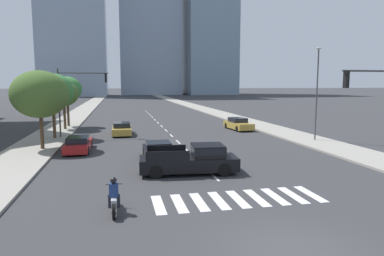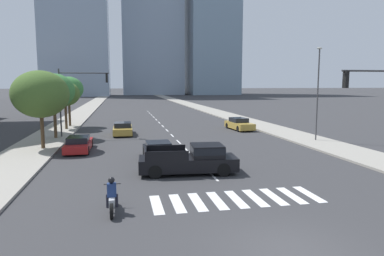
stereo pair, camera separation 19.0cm
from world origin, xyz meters
name	(u,v)px [view 2 (the right image)]	position (x,y,z in m)	size (l,w,h in m)	color
ground_plane	(289,252)	(0.00, 0.00, 0.00)	(800.00, 800.00, 0.00)	#333335
sidewalk_east	(263,126)	(11.85, 30.00, 0.07)	(4.00, 260.00, 0.15)	gray
sidewalk_west	(57,131)	(-11.85, 30.00, 0.07)	(4.00, 260.00, 0.15)	gray
crosswalk_near	(236,199)	(0.00, 5.08, 0.00)	(7.65, 2.46, 0.01)	silver
lane_divider_center	(163,126)	(0.00, 33.08, 0.00)	(0.14, 50.00, 0.01)	silver
motorcycle_lead	(112,198)	(-5.45, 4.55, 0.58)	(0.70, 2.08, 1.49)	black
pickup_truck	(193,159)	(-0.99, 10.01, 0.81)	(5.77, 2.48, 1.67)	black
sedan_gold_0	(239,124)	(8.11, 28.00, 0.62)	(2.23, 4.70, 1.35)	#B28E38
sedan_gold_1	(123,129)	(-4.86, 26.65, 0.59)	(1.97, 4.68, 1.28)	#B28E38
sedan_red_2	(79,144)	(-8.27, 18.39, 0.55)	(1.82, 4.79, 1.17)	maroon
sedan_black_3	(158,151)	(-2.56, 14.23, 0.57)	(1.90, 4.34, 1.23)	black
traffic_signal_far	(78,90)	(-9.00, 25.60, 4.56)	(4.93, 0.28, 6.44)	#333335
street_lamp_east	(318,87)	(12.15, 18.81, 4.86)	(0.50, 0.24, 8.21)	#3F3F42
street_tree_nearest	(40,94)	(-11.05, 19.33, 4.37)	(4.28, 4.28, 6.05)	#4C3823
street_tree_second	(54,91)	(-11.05, 24.85, 4.51)	(3.80, 3.80, 5.99)	#4C3823
street_tree_third	(65,94)	(-11.05, 31.53, 4.06)	(3.23, 3.23, 5.30)	#4C3823
street_tree_fourth	(69,89)	(-11.05, 34.42, 4.55)	(3.45, 3.45, 5.89)	#4C3823
office_tower_right_skyline	(211,5)	(39.37, 161.81, 43.30)	(23.28, 27.97, 87.66)	#7A93A8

